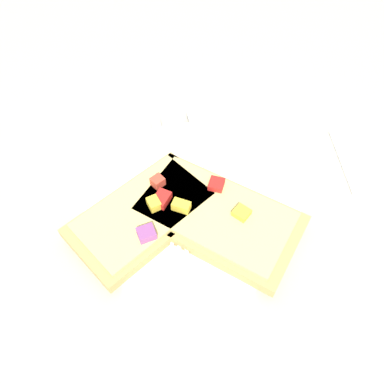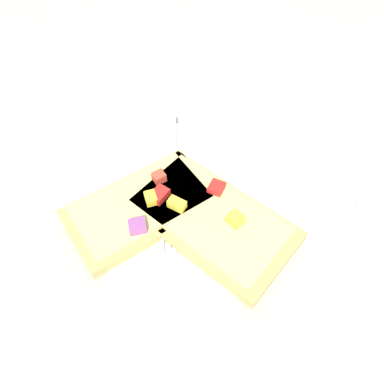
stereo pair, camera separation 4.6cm
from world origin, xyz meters
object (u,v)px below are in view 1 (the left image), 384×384
(knife, at_px, (208,157))
(pizza_slice_main, at_px, (215,216))
(pizza_slice_corner, at_px, (145,213))
(napkin, at_px, (365,160))
(fork, at_px, (170,187))
(plate, at_px, (192,200))

(knife, xyz_separation_m, pizza_slice_main, (0.10, 0.00, 0.01))
(pizza_slice_main, distance_m, pizza_slice_corner, 0.08)
(napkin, bearing_deg, knife, -91.63)
(fork, relative_size, pizza_slice_main, 1.02)
(plate, xyz_separation_m, pizza_slice_main, (0.04, 0.03, 0.02))
(fork, bearing_deg, plate, 51.75)
(pizza_slice_main, distance_m, napkin, 0.23)
(knife, relative_size, napkin, 1.91)
(knife, distance_m, pizza_slice_main, 0.10)
(plate, relative_size, pizza_slice_corner, 1.39)
(fork, relative_size, napkin, 2.01)
(plate, distance_m, napkin, 0.25)
(pizza_slice_main, height_order, napkin, pizza_slice_main)
(knife, distance_m, napkin, 0.22)
(pizza_slice_main, relative_size, napkin, 1.96)
(plate, height_order, napkin, plate)
(plate, xyz_separation_m, fork, (-0.02, -0.03, 0.01))
(pizza_slice_corner, bearing_deg, pizza_slice_main, -46.03)
(knife, height_order, pizza_slice_corner, pizza_slice_corner)
(pizza_slice_main, bearing_deg, fork, -10.51)
(knife, distance_m, pizza_slice_corner, 0.12)
(knife, bearing_deg, pizza_slice_main, -10.17)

